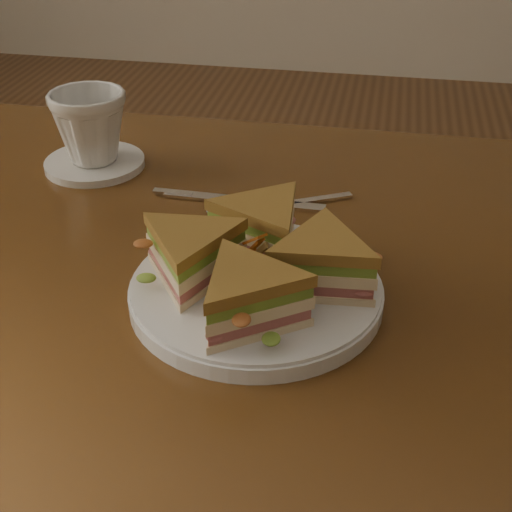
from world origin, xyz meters
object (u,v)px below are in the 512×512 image
(sandwich_wedges, at_px, (256,260))
(knife, at_px, (232,200))
(table, at_px, (257,341))
(spoon, at_px, (244,209))
(coffee_cup, at_px, (90,127))
(plate, at_px, (256,292))
(saucer, at_px, (95,163))

(sandwich_wedges, xyz_separation_m, knife, (-0.07, 0.19, -0.04))
(table, xyz_separation_m, spoon, (-0.04, 0.11, 0.10))
(spoon, bearing_deg, knife, 103.03)
(sandwich_wedges, distance_m, coffee_cup, 0.37)
(plate, relative_size, sandwich_wedges, 0.98)
(table, relative_size, coffee_cup, 11.99)
(table, bearing_deg, coffee_cup, 142.17)
(plate, bearing_deg, spoon, 105.29)
(knife, bearing_deg, saucer, 163.72)
(saucer, relative_size, coffee_cup, 1.32)
(plate, bearing_deg, sandwich_wedges, 123.69)
(sandwich_wedges, bearing_deg, knife, 109.04)
(spoon, bearing_deg, saucer, 130.81)
(sandwich_wedges, relative_size, coffee_cup, 2.50)
(sandwich_wedges, distance_m, spoon, 0.18)
(plate, height_order, spoon, plate)
(sandwich_wedges, xyz_separation_m, saucer, (-0.27, 0.26, -0.04))
(saucer, bearing_deg, coffee_cup, 0.00)
(spoon, distance_m, saucer, 0.24)
(sandwich_wedges, relative_size, knife, 1.16)
(spoon, relative_size, coffee_cup, 1.68)
(table, xyz_separation_m, sandwich_wedges, (0.01, -0.06, 0.14))
(knife, distance_m, saucer, 0.21)
(table, bearing_deg, plate, -80.44)
(spoon, distance_m, coffee_cup, 0.24)
(table, relative_size, saucer, 9.06)
(knife, bearing_deg, plate, -69.71)
(plate, relative_size, saucer, 1.86)
(coffee_cup, bearing_deg, plate, -45.82)
(coffee_cup, bearing_deg, knife, -19.51)
(spoon, bearing_deg, table, -99.68)
(table, bearing_deg, sandwich_wedges, -80.44)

